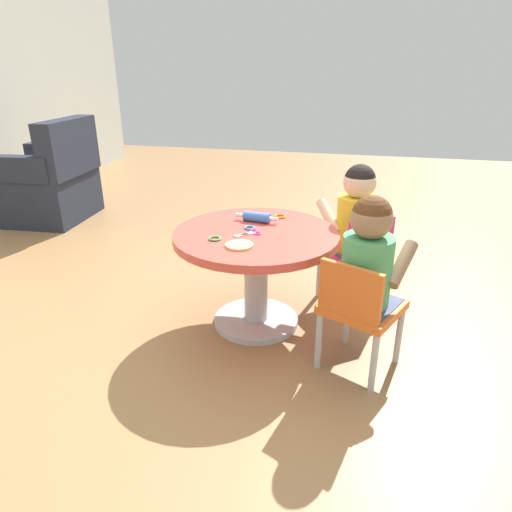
% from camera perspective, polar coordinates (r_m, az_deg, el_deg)
% --- Properties ---
extents(ground_plane, '(10.00, 10.00, 0.00)m').
position_cam_1_polar(ground_plane, '(2.43, -0.00, -8.32)').
color(ground_plane, '#9E7247').
extents(craft_table, '(0.81, 0.81, 0.51)m').
position_cam_1_polar(craft_table, '(2.26, -0.00, -0.20)').
color(craft_table, silver).
rests_on(craft_table, ground).
extents(child_chair_left, '(0.40, 0.40, 0.54)m').
position_cam_1_polar(child_chair_left, '(1.98, 12.77, -6.42)').
color(child_chair_left, '#B7B7BC').
rests_on(child_chair_left, ground).
extents(seated_child_left, '(0.43, 0.39, 0.51)m').
position_cam_1_polar(seated_child_left, '(1.92, 13.88, -0.03)').
color(seated_child_left, '#3F4772').
rests_on(seated_child_left, ground).
extents(child_chair_right, '(0.42, 0.42, 0.54)m').
position_cam_1_polar(child_chair_right, '(2.53, 12.56, 0.20)').
color(child_chair_right, '#B7B7BC').
rests_on(child_chair_right, ground).
extents(seated_child_right, '(0.44, 0.42, 0.51)m').
position_cam_1_polar(seated_child_right, '(2.48, 12.48, 5.35)').
color(seated_child_right, '#3F4772').
rests_on(seated_child_right, ground).
extents(armchair_dark, '(0.76, 0.77, 0.85)m').
position_cam_1_polar(armchair_dark, '(4.33, -24.55, 8.23)').
color(armchair_dark, '#232838').
rests_on(armchair_dark, ground).
extents(rolling_pin, '(0.07, 0.23, 0.05)m').
position_cam_1_polar(rolling_pin, '(2.34, 0.09, 4.89)').
color(rolling_pin, '#3F72CC').
rests_on(rolling_pin, craft_table).
extents(craft_scissors, '(0.13, 0.13, 0.01)m').
position_cam_1_polar(craft_scissors, '(2.18, -0.67, 2.86)').
color(craft_scissors, silver).
rests_on(craft_scissors, craft_table).
extents(playdough_blob_0, '(0.12, 0.12, 0.01)m').
position_cam_1_polar(playdough_blob_0, '(2.03, -2.09, 1.36)').
color(playdough_blob_0, '#F2CC72').
rests_on(playdough_blob_0, craft_table).
extents(cookie_cutter_0, '(0.06, 0.06, 0.01)m').
position_cam_1_polar(cookie_cutter_0, '(2.42, 3.04, 4.99)').
color(cookie_cutter_0, orange).
rests_on(cookie_cutter_0, craft_table).
extents(cookie_cutter_1, '(0.05, 0.05, 0.01)m').
position_cam_1_polar(cookie_cutter_1, '(2.25, -0.81, 3.57)').
color(cookie_cutter_1, '#3F99D8').
rests_on(cookie_cutter_1, craft_table).
extents(cookie_cutter_2, '(0.06, 0.06, 0.01)m').
position_cam_1_polar(cookie_cutter_2, '(2.11, -5.19, 2.20)').
color(cookie_cutter_2, '#4CB259').
rests_on(cookie_cutter_2, craft_table).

